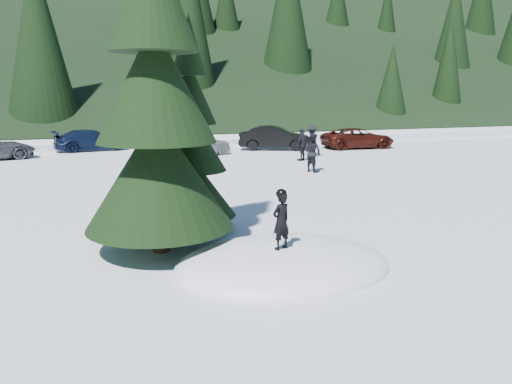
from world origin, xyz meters
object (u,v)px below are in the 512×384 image
object	(u,v)px
child_skier	(281,221)
adult_1	(302,145)
adult_0	(313,153)
car_4	(196,144)
car_3	(92,140)
spruce_short	(191,148)
car_5	(275,138)
adult_2	(312,141)
spruce_tall	(156,100)
car_6	(358,138)

from	to	relation	value
child_skier	adult_1	size ratio (longest dim) A/B	0.68
adult_0	car_4	size ratio (longest dim) A/B	0.42
car_3	car_4	size ratio (longest dim) A/B	1.08
spruce_short	car_5	size ratio (longest dim) A/B	1.23
adult_2	adult_0	bearing A→B (deg)	16.23
adult_0	car_5	world-z (taller)	adult_0
spruce_short	adult_1	size ratio (longest dim) A/B	3.28
car_3	spruce_short	bearing A→B (deg)	177.89
adult_1	car_3	size ratio (longest dim) A/B	0.38
spruce_short	car_3	world-z (taller)	spruce_short
car_3	car_5	world-z (taller)	car_5
adult_1	car_5	distance (m)	5.01
spruce_tall	car_4	distance (m)	16.77
adult_0	adult_1	distance (m)	3.55
adult_2	spruce_short	bearing A→B (deg)	4.39
adult_1	car_5	xyz separation A→B (m)	(0.44, 4.99, -0.10)
adult_0	adult_2	distance (m)	5.04
spruce_tall	car_3	bearing A→B (deg)	93.21
adult_2	car_4	distance (m)	6.29
adult_0	car_4	world-z (taller)	adult_0
child_skier	car_6	bearing A→B (deg)	-145.25
car_5	spruce_tall	bearing A→B (deg)	173.73
spruce_short	spruce_tall	bearing A→B (deg)	-125.54
adult_1	adult_0	bearing A→B (deg)	37.32
spruce_tall	car_3	world-z (taller)	spruce_tall
adult_1	car_6	world-z (taller)	adult_1
child_skier	adult_1	xyz separation A→B (m)	(6.89, 14.53, -0.22)
adult_0	car_5	size ratio (longest dim) A/B	0.39
spruce_tall	car_4	xyz separation A→B (m)	(4.19, 16.02, -2.64)
child_skier	adult_0	world-z (taller)	adult_0
adult_0	car_6	world-z (taller)	adult_0
spruce_tall	car_6	xyz separation A→B (m)	(14.52, 16.55, -2.69)
adult_0	adult_1	world-z (taller)	adult_0
car_4	car_6	bearing A→B (deg)	-110.42
car_4	spruce_tall	bearing A→B (deg)	141.95
adult_1	car_6	distance (m)	6.94
spruce_short	adult_1	distance (m)	13.65
child_skier	spruce_tall	bearing A→B (deg)	-67.19
spruce_tall	adult_2	distance (m)	17.09
adult_2	car_3	size ratio (longest dim) A/B	0.40
adult_1	car_3	world-z (taller)	adult_1
spruce_short	car_6	size ratio (longest dim) A/B	1.19
car_4	car_3	bearing A→B (deg)	26.59
car_6	adult_0	bearing A→B (deg)	141.35
child_skier	car_3	world-z (taller)	child_skier
adult_0	adult_2	bearing A→B (deg)	-45.03
spruce_short	adult_0	size ratio (longest dim) A/B	3.15
car_4	car_6	distance (m)	10.34
adult_0	car_6	distance (m)	10.00
adult_2	car_3	bearing A→B (deg)	-80.87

